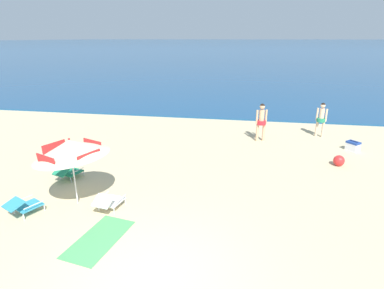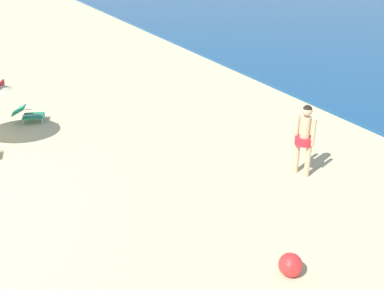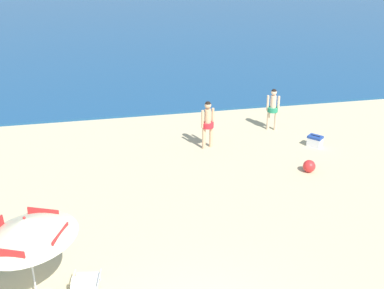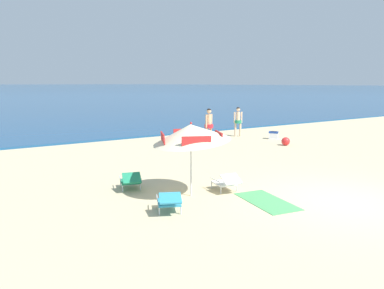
{
  "view_description": "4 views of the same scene",
  "coord_description": "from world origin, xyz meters",
  "px_view_note": "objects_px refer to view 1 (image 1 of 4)",
  "views": [
    {
      "loc": [
        1.61,
        -4.55,
        4.5
      ],
      "look_at": [
        -0.25,
        6.11,
        0.71
      ],
      "focal_mm": 28.68,
      "sensor_mm": 36.0,
      "label": 1
    },
    {
      "loc": [
        9.82,
        2.56,
        5.07
      ],
      "look_at": [
        1.35,
        6.8,
        0.83
      ],
      "focal_mm": 42.57,
      "sensor_mm": 36.0,
      "label": 2
    },
    {
      "loc": [
        -1.34,
        -6.33,
        7.31
      ],
      "look_at": [
        1.51,
        7.64,
        0.87
      ],
      "focal_mm": 46.11,
      "sensor_mm": 36.0,
      "label": 3
    },
    {
      "loc": [
        -8.0,
        -5.31,
        2.96
      ],
      "look_at": [
        -0.96,
        5.53,
        0.77
      ],
      "focal_mm": 34.11,
      "sensor_mm": 36.0,
      "label": 4
    }
  ],
  "objects_px": {
    "lounge_chair_beside_umbrella": "(109,201)",
    "person_standing_beside": "(261,120)",
    "lounge_chair_facing_sea": "(24,205)",
    "beach_ball": "(339,161)",
    "person_standing_near_shore": "(321,117)",
    "beach_towel": "(99,239)",
    "lounge_chair_under_umbrella": "(68,172)",
    "beach_umbrella_striped_main": "(70,148)",
    "cooler_box": "(353,146)"
  },
  "relations": [
    {
      "from": "person_standing_near_shore",
      "to": "beach_towel",
      "type": "relative_size",
      "value": 0.91
    },
    {
      "from": "beach_umbrella_striped_main",
      "to": "beach_towel",
      "type": "height_order",
      "value": "beach_umbrella_striped_main"
    },
    {
      "from": "person_standing_near_shore",
      "to": "person_standing_beside",
      "type": "bearing_deg",
      "value": -158.01
    },
    {
      "from": "lounge_chair_under_umbrella",
      "to": "lounge_chair_facing_sea",
      "type": "height_order",
      "value": "lounge_chair_under_umbrella"
    },
    {
      "from": "lounge_chair_beside_umbrella",
      "to": "lounge_chair_facing_sea",
      "type": "relative_size",
      "value": 0.96
    },
    {
      "from": "beach_umbrella_striped_main",
      "to": "beach_ball",
      "type": "height_order",
      "value": "beach_umbrella_striped_main"
    },
    {
      "from": "beach_umbrella_striped_main",
      "to": "lounge_chair_facing_sea",
      "type": "bearing_deg",
      "value": -144.46
    },
    {
      "from": "person_standing_near_shore",
      "to": "cooler_box",
      "type": "height_order",
      "value": "person_standing_near_shore"
    },
    {
      "from": "lounge_chair_beside_umbrella",
      "to": "beach_ball",
      "type": "distance_m",
      "value": 8.3
    },
    {
      "from": "cooler_box",
      "to": "beach_towel",
      "type": "height_order",
      "value": "cooler_box"
    },
    {
      "from": "lounge_chair_beside_umbrella",
      "to": "beach_towel",
      "type": "xyz_separation_m",
      "value": [
        0.31,
        -1.26,
        -0.27
      ]
    },
    {
      "from": "lounge_chair_facing_sea",
      "to": "person_standing_beside",
      "type": "xyz_separation_m",
      "value": [
        6.43,
        7.44,
        0.72
      ]
    },
    {
      "from": "lounge_chair_under_umbrella",
      "to": "person_standing_near_shore",
      "type": "relative_size",
      "value": 0.61
    },
    {
      "from": "beach_umbrella_striped_main",
      "to": "beach_ball",
      "type": "xyz_separation_m",
      "value": [
        8.11,
        4.19,
        -1.48
      ]
    },
    {
      "from": "lounge_chair_under_umbrella",
      "to": "person_standing_near_shore",
      "type": "distance_m",
      "value": 11.26
    },
    {
      "from": "lounge_chair_facing_sea",
      "to": "beach_towel",
      "type": "height_order",
      "value": "lounge_chair_facing_sea"
    },
    {
      "from": "beach_ball",
      "to": "person_standing_beside",
      "type": "bearing_deg",
      "value": 138.33
    },
    {
      "from": "beach_umbrella_striped_main",
      "to": "beach_towel",
      "type": "xyz_separation_m",
      "value": [
        1.36,
        -1.44,
        -1.68
      ]
    },
    {
      "from": "lounge_chair_beside_umbrella",
      "to": "beach_ball",
      "type": "height_order",
      "value": "lounge_chair_beside_umbrella"
    },
    {
      "from": "beach_umbrella_striped_main",
      "to": "beach_ball",
      "type": "bearing_deg",
      "value": 27.36
    },
    {
      "from": "beach_towel",
      "to": "person_standing_beside",
      "type": "bearing_deg",
      "value": 63.82
    },
    {
      "from": "lounge_chair_facing_sea",
      "to": "beach_ball",
      "type": "relative_size",
      "value": 2.5
    },
    {
      "from": "person_standing_near_shore",
      "to": "cooler_box",
      "type": "distance_m",
      "value": 2.18
    },
    {
      "from": "lounge_chair_facing_sea",
      "to": "beach_ball",
      "type": "bearing_deg",
      "value": 28.41
    },
    {
      "from": "lounge_chair_under_umbrella",
      "to": "cooler_box",
      "type": "xyz_separation_m",
      "value": [
        10.22,
        4.59,
        -0.07
      ]
    },
    {
      "from": "person_standing_beside",
      "to": "cooler_box",
      "type": "relative_size",
      "value": 2.87
    },
    {
      "from": "lounge_chair_facing_sea",
      "to": "beach_ball",
      "type": "height_order",
      "value": "lounge_chair_facing_sea"
    },
    {
      "from": "person_standing_near_shore",
      "to": "beach_ball",
      "type": "xyz_separation_m",
      "value": [
        -0.04,
        -3.6,
        -0.75
      ]
    },
    {
      "from": "lounge_chair_under_umbrella",
      "to": "person_standing_beside",
      "type": "bearing_deg",
      "value": 39.19
    },
    {
      "from": "person_standing_near_shore",
      "to": "person_standing_beside",
      "type": "height_order",
      "value": "person_standing_beside"
    },
    {
      "from": "lounge_chair_beside_umbrella",
      "to": "beach_towel",
      "type": "distance_m",
      "value": 1.32
    },
    {
      "from": "lounge_chair_under_umbrella",
      "to": "person_standing_beside",
      "type": "distance_m",
      "value": 8.34
    },
    {
      "from": "beach_umbrella_striped_main",
      "to": "cooler_box",
      "type": "distance_m",
      "value": 11.01
    },
    {
      "from": "lounge_chair_beside_umbrella",
      "to": "person_standing_near_shore",
      "type": "distance_m",
      "value": 10.7
    },
    {
      "from": "person_standing_near_shore",
      "to": "person_standing_beside",
      "type": "relative_size",
      "value": 0.95
    },
    {
      "from": "lounge_chair_facing_sea",
      "to": "person_standing_near_shore",
      "type": "distance_m",
      "value": 12.62
    },
    {
      "from": "lounge_chair_beside_umbrella",
      "to": "person_standing_near_shore",
      "type": "xyz_separation_m",
      "value": [
        7.1,
        7.97,
        0.68
      ]
    },
    {
      "from": "beach_umbrella_striped_main",
      "to": "beach_towel",
      "type": "distance_m",
      "value": 2.59
    },
    {
      "from": "lounge_chair_beside_umbrella",
      "to": "person_standing_beside",
      "type": "xyz_separation_m",
      "value": [
        4.29,
        6.84,
        0.73
      ]
    },
    {
      "from": "lounge_chair_beside_umbrella",
      "to": "person_standing_beside",
      "type": "relative_size",
      "value": 0.56
    },
    {
      "from": "beach_umbrella_striped_main",
      "to": "cooler_box",
      "type": "xyz_separation_m",
      "value": [
        9.12,
        6.0,
        -1.48
      ]
    },
    {
      "from": "person_standing_beside",
      "to": "person_standing_near_shore",
      "type": "bearing_deg",
      "value": 21.99
    },
    {
      "from": "lounge_chair_facing_sea",
      "to": "person_standing_near_shore",
      "type": "bearing_deg",
      "value": 42.87
    },
    {
      "from": "cooler_box",
      "to": "beach_ball",
      "type": "bearing_deg",
      "value": -119.38
    },
    {
      "from": "lounge_chair_facing_sea",
      "to": "beach_towel",
      "type": "bearing_deg",
      "value": -14.99
    },
    {
      "from": "lounge_chair_beside_umbrella",
      "to": "person_standing_beside",
      "type": "distance_m",
      "value": 8.1
    },
    {
      "from": "beach_umbrella_striped_main",
      "to": "lounge_chair_facing_sea",
      "type": "distance_m",
      "value": 1.94
    },
    {
      "from": "person_standing_near_shore",
      "to": "beach_towel",
      "type": "bearing_deg",
      "value": -126.34
    },
    {
      "from": "lounge_chair_under_umbrella",
      "to": "lounge_chair_facing_sea",
      "type": "relative_size",
      "value": 1.0
    },
    {
      "from": "lounge_chair_under_umbrella",
      "to": "beach_towel",
      "type": "xyz_separation_m",
      "value": [
        2.46,
        -2.85,
        -0.27
      ]
    }
  ]
}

